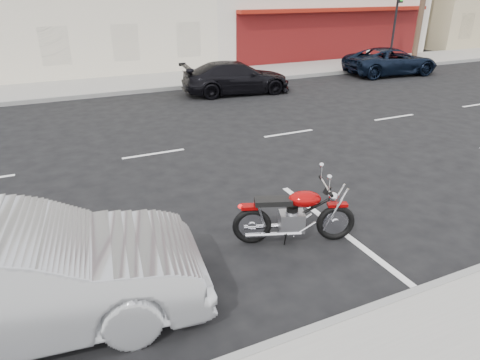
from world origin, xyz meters
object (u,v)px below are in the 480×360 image
object	(u,v)px
fire_hydrant	(368,55)
car_far	(236,78)
sedan_silver	(8,279)
suv_far	(391,61)
traffic_light	(397,15)
motorcycle	(338,215)

from	to	relation	value
fire_hydrant	car_far	size ratio (longest dim) A/B	0.17
sedan_silver	suv_far	world-z (taller)	sedan_silver
traffic_light	car_far	world-z (taller)	traffic_light
motorcycle	car_far	distance (m)	11.08
traffic_light	fire_hydrant	xyz separation A→B (m)	(-1.50, 0.17, -2.03)
motorcycle	traffic_light	bearing A→B (deg)	65.29
suv_far	car_far	world-z (taller)	suv_far
traffic_light	motorcycle	xyz separation A→B (m)	(-13.75, -13.62, -2.09)
fire_hydrant	motorcycle	xyz separation A→B (m)	(-12.25, -13.79, -0.06)
suv_far	motorcycle	bearing A→B (deg)	139.89
traffic_light	motorcycle	bearing A→B (deg)	-135.26
traffic_light	suv_far	size ratio (longest dim) A/B	0.83
motorcycle	fire_hydrant	bearing A→B (deg)	68.94
car_far	sedan_silver	bearing A→B (deg)	150.79
traffic_light	car_far	distance (m)	11.30
motorcycle	suv_far	size ratio (longest dim) A/B	0.43
traffic_light	suv_far	bearing A→B (deg)	-133.38
traffic_light	sedan_silver	xyz separation A→B (m)	(-18.55, -13.69, -1.79)
suv_far	car_far	size ratio (longest dim) A/B	1.06
sedan_silver	car_far	distance (m)	13.28
traffic_light	fire_hydrant	world-z (taller)	traffic_light
sedan_silver	suv_far	bearing A→B (deg)	-48.30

